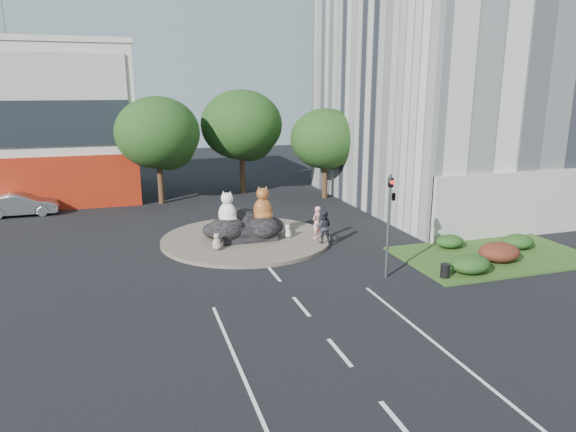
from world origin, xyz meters
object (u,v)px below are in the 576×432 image
cat_tabby (263,204)px  litter_bin (445,271)px  kitten_calico (217,241)px  pedestrian_pink (317,222)px  cat_white (227,208)px  kitten_white (288,231)px  parked_car (22,205)px  pedestrian_dark (324,227)px

cat_tabby → litter_bin: bearing=-50.1°
kitten_calico → litter_bin: bearing=-35.1°
kitten_calico → pedestrian_pink: size_ratio=0.49×
cat_white → kitten_white: size_ratio=2.46×
kitten_white → parked_car: parked_car is taller
pedestrian_dark → pedestrian_pink: bearing=-65.0°
cat_white → parked_car: size_ratio=0.42×
pedestrian_pink → parked_car: (-17.69, 12.32, -0.37)m
kitten_calico → pedestrian_pink: pedestrian_pink is taller
pedestrian_pink → kitten_white: bearing=-60.3°
kitten_calico → pedestrian_pink: bearing=6.0°
cat_white → litter_bin: size_ratio=3.05×
kitten_calico → pedestrian_dark: size_ratio=0.51×
cat_tabby → parked_car: bearing=148.0°
kitten_white → cat_tabby: bearing=130.4°
kitten_calico → kitten_white: kitten_calico is taller
kitten_white → pedestrian_pink: pedestrian_pink is taller
pedestrian_dark → parked_car: pedestrian_dark is taller
kitten_white → parked_car: 19.87m
parked_car → litter_bin: size_ratio=7.24×
pedestrian_dark → parked_car: (-17.75, 13.30, -0.34)m
pedestrian_dark → litter_bin: 7.63m
parked_car → pedestrian_dark: bearing=-127.5°
cat_white → litter_bin: 12.51m
cat_tabby → pedestrian_pink: bearing=-20.8°
litter_bin → cat_white: bearing=134.1°
cat_white → cat_tabby: bearing=32.4°
kitten_calico → cat_white: bearing=61.3°
pedestrian_pink → pedestrian_dark: 0.98m
kitten_white → pedestrian_dark: (1.64, -1.67, 0.52)m
litter_bin → cat_tabby: bearing=125.4°
cat_tabby → kitten_calico: size_ratio=2.27×
parked_car → kitten_white: bearing=-126.5°
kitten_calico → litter_bin: size_ratio=1.43×
pedestrian_pink → litter_bin: bearing=78.2°
cat_tabby → parked_car: 18.45m
cat_white → litter_bin: bearing=-18.5°
cat_white → cat_tabby: 2.17m
kitten_calico → pedestrian_dark: bearing=-3.3°
cat_white → litter_bin: (8.62, -8.91, -1.66)m
kitten_calico → kitten_white: 4.55m
pedestrian_dark → litter_bin: pedestrian_dark is taller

